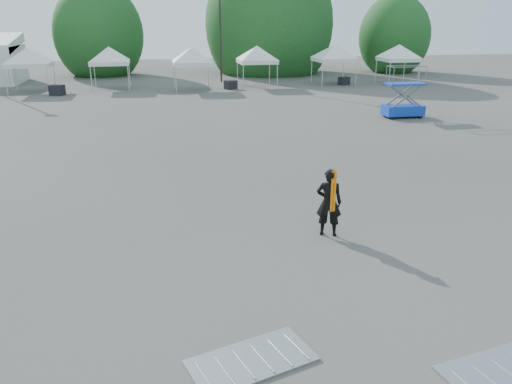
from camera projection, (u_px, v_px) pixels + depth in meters
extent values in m
plane|color=#474442|center=(268.00, 210.00, 14.94)|extent=(120.00, 120.00, 0.00)
cylinder|color=black|center=(220.00, 27.00, 43.55)|extent=(0.16, 0.16, 9.50)
cylinder|color=#382314|center=(102.00, 64.00, 50.05)|extent=(0.36, 0.36, 2.27)
ellipsoid|color=#1A501B|center=(99.00, 34.00, 49.12)|extent=(4.16, 4.16, 4.78)
cylinder|color=#382314|center=(269.00, 59.00, 52.26)|extent=(0.36, 0.36, 2.80)
ellipsoid|color=#1A501B|center=(269.00, 24.00, 51.13)|extent=(5.12, 5.12, 5.89)
cylinder|color=#382314|center=(392.00, 62.00, 53.00)|extent=(0.36, 0.36, 2.10)
ellipsoid|color=#1A501B|center=(394.00, 37.00, 52.15)|extent=(3.84, 3.84, 4.42)
cylinder|color=silver|center=(6.00, 82.00, 36.89)|extent=(0.06, 0.06, 2.00)
cylinder|color=silver|center=(48.00, 81.00, 37.44)|extent=(0.06, 0.06, 2.00)
cylinder|color=silver|center=(16.00, 77.00, 39.60)|extent=(0.06, 0.06, 2.00)
cylinder|color=silver|center=(55.00, 77.00, 40.15)|extent=(0.06, 0.06, 2.00)
cube|color=white|center=(29.00, 65.00, 38.16)|extent=(3.13, 3.13, 0.30)
pyramid|color=white|center=(27.00, 48.00, 37.75)|extent=(4.43, 4.43, 1.10)
cylinder|color=silver|center=(91.00, 79.00, 38.61)|extent=(0.06, 0.06, 2.00)
cylinder|color=silver|center=(128.00, 78.00, 39.14)|extent=(0.06, 0.06, 2.00)
cylinder|color=silver|center=(95.00, 75.00, 41.20)|extent=(0.06, 0.06, 2.00)
cylinder|color=silver|center=(130.00, 74.00, 41.74)|extent=(0.06, 0.06, 2.00)
cube|color=white|center=(110.00, 63.00, 39.82)|extent=(3.01, 3.01, 0.30)
pyramid|color=white|center=(108.00, 47.00, 39.41)|extent=(4.25, 4.25, 1.10)
cylinder|color=silver|center=(176.00, 80.00, 38.04)|extent=(0.06, 0.06, 2.00)
cylinder|color=silver|center=(213.00, 79.00, 38.58)|extent=(0.06, 0.06, 2.00)
cylinder|color=silver|center=(174.00, 76.00, 40.65)|extent=(0.06, 0.06, 2.00)
cylinder|color=silver|center=(209.00, 75.00, 41.18)|extent=(0.06, 0.06, 2.00)
cube|color=white|center=(192.00, 63.00, 39.26)|extent=(3.02, 3.02, 0.30)
pyramid|color=white|center=(192.00, 47.00, 38.84)|extent=(4.27, 4.27, 1.10)
cylinder|color=silver|center=(243.00, 77.00, 39.86)|extent=(0.06, 0.06, 2.00)
cylinder|color=silver|center=(277.00, 76.00, 40.39)|extent=(0.06, 0.06, 2.00)
cylinder|color=silver|center=(238.00, 73.00, 42.45)|extent=(0.06, 0.06, 2.00)
cylinder|color=silver|center=(270.00, 73.00, 42.98)|extent=(0.06, 0.06, 2.00)
cube|color=white|center=(257.00, 61.00, 41.07)|extent=(3.00, 3.00, 0.30)
pyramid|color=white|center=(257.00, 46.00, 40.65)|extent=(4.24, 4.24, 1.10)
cylinder|color=silver|center=(322.00, 75.00, 41.47)|extent=(0.06, 0.06, 2.00)
cylinder|color=silver|center=(356.00, 74.00, 42.03)|extent=(0.06, 0.06, 2.00)
cylinder|color=silver|center=(312.00, 71.00, 44.22)|extent=(0.06, 0.06, 2.00)
cylinder|color=silver|center=(343.00, 71.00, 44.79)|extent=(0.06, 0.06, 2.00)
cube|color=white|center=(334.00, 60.00, 42.77)|extent=(3.18, 3.18, 0.30)
pyramid|color=white|center=(335.00, 45.00, 42.36)|extent=(4.50, 4.50, 1.10)
cylinder|color=silver|center=(390.00, 74.00, 41.96)|extent=(0.06, 0.06, 2.00)
cylinder|color=silver|center=(419.00, 73.00, 42.48)|extent=(0.06, 0.06, 2.00)
cylinder|color=silver|center=(376.00, 71.00, 44.48)|extent=(0.06, 0.06, 2.00)
cylinder|color=silver|center=(404.00, 70.00, 45.00)|extent=(0.06, 0.06, 2.00)
cube|color=white|center=(398.00, 59.00, 43.13)|extent=(2.92, 2.92, 0.30)
pyramid|color=white|center=(400.00, 44.00, 42.71)|extent=(4.13, 4.13, 1.10)
imported|color=black|center=(329.00, 202.00, 12.95)|extent=(0.78, 0.64, 1.82)
cube|color=orange|center=(332.00, 192.00, 12.66)|extent=(0.15, 0.02, 1.09)
cube|color=#0C3DA8|center=(403.00, 110.00, 28.80)|extent=(2.27, 1.15, 0.56)
cube|color=#0C3DA8|center=(405.00, 84.00, 28.31)|extent=(2.17, 1.10, 0.09)
cylinder|color=black|center=(392.00, 116.00, 28.30)|extent=(0.34, 0.14, 0.34)
cylinder|color=black|center=(420.00, 115.00, 28.60)|extent=(0.34, 0.14, 0.34)
cylinder|color=black|center=(385.00, 114.00, 29.17)|extent=(0.34, 0.14, 0.34)
cylinder|color=black|center=(412.00, 113.00, 29.47)|extent=(0.34, 0.14, 0.34)
cube|color=#A1A4A9|center=(251.00, 361.00, 8.33)|extent=(2.29, 1.58, 0.05)
cube|color=black|center=(57.00, 90.00, 37.10)|extent=(1.17, 1.05, 0.76)
cube|color=black|center=(231.00, 85.00, 40.39)|extent=(1.10, 1.00, 0.70)
cube|color=black|center=(344.00, 81.00, 42.98)|extent=(1.05, 0.95, 0.67)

